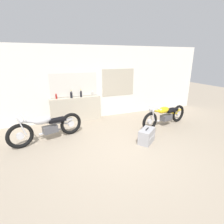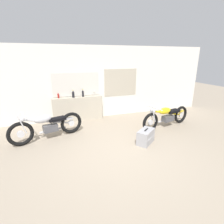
# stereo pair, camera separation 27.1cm
# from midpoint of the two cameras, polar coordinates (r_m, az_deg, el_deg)

# --- Properties ---
(ground_plane) EXTENTS (24.00, 24.00, 0.00)m
(ground_plane) POSITION_cam_midpoint_polar(r_m,az_deg,el_deg) (4.58, 5.31, -13.70)
(ground_plane) COLOR gray
(wall_back) EXTENTS (10.00, 0.07, 2.80)m
(wall_back) POSITION_cam_midpoint_polar(r_m,az_deg,el_deg) (6.93, -4.99, 9.40)
(wall_back) COLOR silver
(wall_back) RESTS_ON ground_plane
(sill_counter) EXTENTS (1.87, 0.28, 0.93)m
(sill_counter) POSITION_cam_midpoint_polar(r_m,az_deg,el_deg) (6.83, -9.92, 1.03)
(sill_counter) COLOR #B7AD99
(sill_counter) RESTS_ON ground_plane
(bottle_leftmost) EXTENTS (0.06, 0.06, 0.22)m
(bottle_leftmost) POSITION_cam_midpoint_polar(r_m,az_deg,el_deg) (6.65, -16.01, 5.18)
(bottle_leftmost) COLOR maroon
(bottle_leftmost) RESTS_ON sill_counter
(bottle_left_center) EXTENTS (0.09, 0.09, 0.29)m
(bottle_left_center) POSITION_cam_midpoint_polar(r_m,az_deg,el_deg) (6.62, -11.41, 5.72)
(bottle_left_center) COLOR black
(bottle_left_center) RESTS_ON sill_counter
(bottle_center) EXTENTS (0.07, 0.07, 0.29)m
(bottle_center) POSITION_cam_midpoint_polar(r_m,az_deg,el_deg) (6.71, -8.35, 6.03)
(bottle_center) COLOR black
(bottle_center) RESTS_ON sill_counter
(bottle_right_center) EXTENTS (0.07, 0.07, 0.21)m
(bottle_right_center) POSITION_cam_midpoint_polar(r_m,az_deg,el_deg) (6.85, -4.66, 6.11)
(bottle_right_center) COLOR #B7B2A8
(bottle_right_center) RESTS_ON sill_counter
(motorcycle_silver) EXTENTS (2.11, 0.84, 0.87)m
(motorcycle_silver) POSITION_cam_midpoint_polar(r_m,az_deg,el_deg) (5.49, -18.93, -4.30)
(motorcycle_silver) COLOR black
(motorcycle_silver) RESTS_ON ground_plane
(motorcycle_yellow) EXTENTS (2.14, 0.76, 0.81)m
(motorcycle_yellow) POSITION_cam_midpoint_polar(r_m,az_deg,el_deg) (6.42, 18.59, -1.28)
(motorcycle_yellow) COLOR black
(motorcycle_yellow) RESTS_ON ground_plane
(hard_case_silver) EXTENTS (0.66, 0.61, 0.43)m
(hard_case_silver) POSITION_cam_midpoint_polar(r_m,az_deg,el_deg) (5.14, 12.45, -7.85)
(hard_case_silver) COLOR #9E9EA3
(hard_case_silver) RESTS_ON ground_plane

